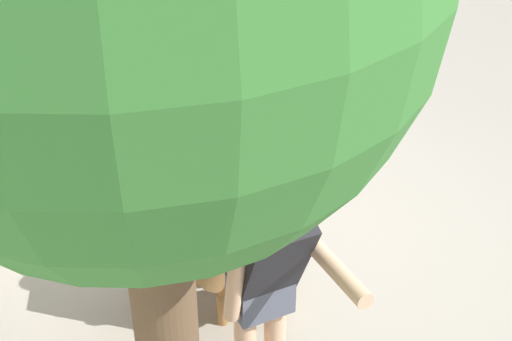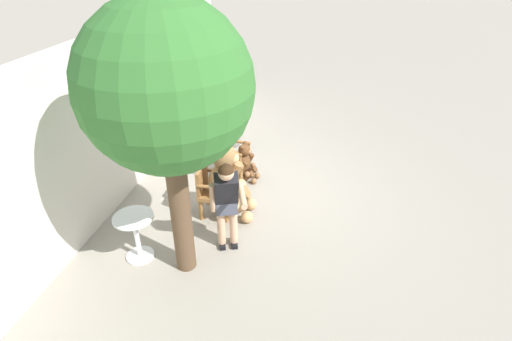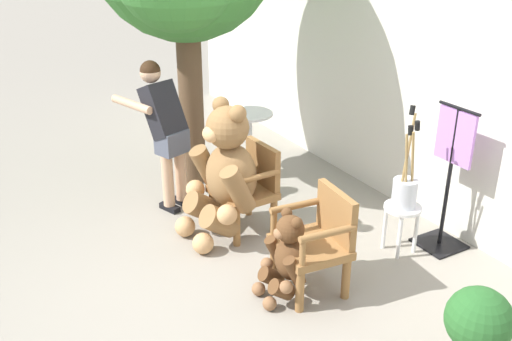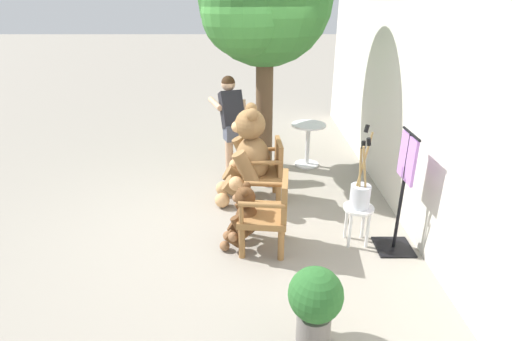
# 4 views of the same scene
# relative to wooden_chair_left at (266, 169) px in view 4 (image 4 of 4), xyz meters

# --- Properties ---
(ground_plane) EXTENTS (60.00, 60.00, 0.00)m
(ground_plane) POSITION_rel_wooden_chair_left_xyz_m (0.58, -0.64, -0.46)
(ground_plane) COLOR gray
(back_wall) EXTENTS (10.00, 0.16, 2.80)m
(back_wall) POSITION_rel_wooden_chair_left_xyz_m (0.58, 1.76, 0.94)
(back_wall) COLOR silver
(back_wall) RESTS_ON ground
(wooden_chair_left) EXTENTS (0.59, 0.55, 0.86)m
(wooden_chair_left) POSITION_rel_wooden_chair_left_xyz_m (0.00, 0.00, 0.00)
(wooden_chair_left) COLOR olive
(wooden_chair_left) RESTS_ON ground
(wooden_chair_right) EXTENTS (0.61, 0.57, 0.86)m
(wooden_chair_right) POSITION_rel_wooden_chair_left_xyz_m (1.15, -0.00, 0.00)
(wooden_chair_right) COLOR olive
(wooden_chair_right) RESTS_ON ground
(teddy_bear_large) EXTENTS (0.81, 0.78, 1.35)m
(teddy_bear_large) POSITION_rel_wooden_chair_left_xyz_m (0.01, -0.25, 0.20)
(teddy_bear_large) COLOR olive
(teddy_bear_large) RESTS_ON ground
(teddy_bear_small) EXTENTS (0.46, 0.45, 0.76)m
(teddy_bear_small) POSITION_rel_wooden_chair_left_xyz_m (1.14, -0.28, -0.09)
(teddy_bear_small) COLOR brown
(teddy_bear_small) RESTS_ON ground
(person_visitor) EXTENTS (0.71, 0.65, 1.54)m
(person_visitor) POSITION_rel_wooden_chair_left_xyz_m (-0.86, -0.50, 0.45)
(person_visitor) COLOR black
(person_visitor) RESTS_ON ground
(white_stool) EXTENTS (0.34, 0.34, 0.46)m
(white_stool) POSITION_rel_wooden_chair_left_xyz_m (1.07, 1.00, -0.11)
(white_stool) COLOR white
(white_stool) RESTS_ON ground
(brush_bucket) EXTENTS (0.22, 0.22, 0.95)m
(brush_bucket) POSITION_rel_wooden_chair_left_xyz_m (1.07, 1.00, 0.18)
(brush_bucket) COLOR silver
(brush_bucket) RESTS_ON white_stool
(round_side_table) EXTENTS (0.56, 0.56, 0.72)m
(round_side_table) POSITION_rel_wooden_chair_left_xyz_m (-1.28, 0.72, -0.01)
(round_side_table) COLOR silver
(round_side_table) RESTS_ON ground
(patio_tree) EXTENTS (2.07, 1.97, 3.60)m
(patio_tree) POSITION_rel_wooden_chair_left_xyz_m (-1.22, -0.05, 2.09)
(patio_tree) COLOR brown
(patio_tree) RESTS_ON ground
(potted_plant) EXTENTS (0.44, 0.44, 0.68)m
(potted_plant) POSITION_rel_wooden_chair_left_xyz_m (2.50, 0.32, -0.07)
(potted_plant) COLOR slate
(potted_plant) RESTS_ON ground
(clothing_display_stand) EXTENTS (0.44, 0.40, 1.36)m
(clothing_display_stand) POSITION_rel_wooden_chair_left_xyz_m (1.19, 1.41, 0.26)
(clothing_display_stand) COLOR black
(clothing_display_stand) RESTS_ON ground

